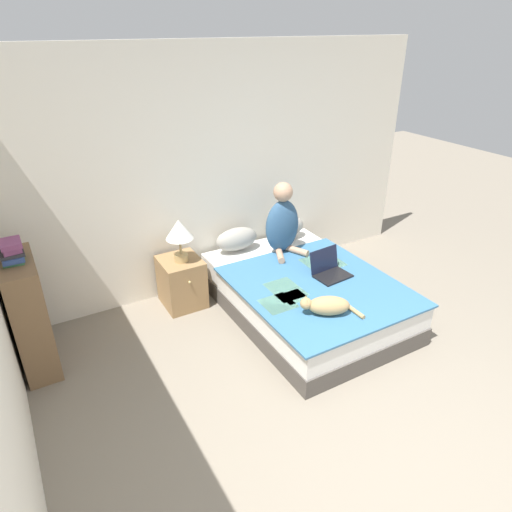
{
  "coord_description": "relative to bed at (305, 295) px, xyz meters",
  "views": [
    {
      "loc": [
        -1.86,
        -1.02,
        2.69
      ],
      "look_at": [
        -0.03,
        2.17,
        0.78
      ],
      "focal_mm": 32.0,
      "sensor_mm": 36.0,
      "label": 1
    }
  ],
  "objects": [
    {
      "name": "nightstand",
      "position": [
        -1.02,
        0.79,
        0.05
      ],
      "size": [
        0.41,
        0.47,
        0.52
      ],
      "color": "#937047",
      "rests_on": "ground_plane"
    },
    {
      "name": "bed",
      "position": [
        0.0,
        0.0,
        0.0
      ],
      "size": [
        1.45,
        2.04,
        0.43
      ],
      "color": "#4C4742",
      "rests_on": "ground_plane"
    },
    {
      "name": "ground_plane",
      "position": [
        -0.52,
        -2.13,
        -0.21
      ],
      "size": [
        16.0,
        16.0,
        0.0
      ],
      "primitive_type": "plane",
      "color": "gray"
    },
    {
      "name": "cat_tabby",
      "position": [
        -0.23,
        -0.62,
        0.31
      ],
      "size": [
        0.45,
        0.38,
        0.17
      ],
      "rotation": [
        0.0,
        0.0,
        2.64
      ],
      "color": "tan",
      "rests_on": "bed"
    },
    {
      "name": "bookshelf",
      "position": [
        -2.46,
        0.52,
        0.29
      ],
      "size": [
        0.27,
        0.66,
        1.02
      ],
      "color": "brown",
      "rests_on": "ground_plane"
    },
    {
      "name": "laptop_open",
      "position": [
        0.22,
        -0.09,
        0.27
      ],
      "size": [
        0.37,
        0.32,
        0.25
      ],
      "rotation": [
        0.0,
        0.0,
        0.09
      ],
      "color": "black",
      "rests_on": "bed"
    },
    {
      "name": "pillow_near",
      "position": [
        -0.32,
        0.88,
        0.35
      ],
      "size": [
        0.49,
        0.24,
        0.25
      ],
      "color": "gray",
      "rests_on": "bed"
    },
    {
      "name": "pillow_far",
      "position": [
        0.32,
        0.88,
        0.35
      ],
      "size": [
        0.49,
        0.24,
        0.25
      ],
      "color": "gray",
      "rests_on": "bed"
    },
    {
      "name": "book_stack_top",
      "position": [
        -2.46,
        0.52,
        0.88
      ],
      "size": [
        0.17,
        0.23,
        0.17
      ],
      "color": "#3D7A51",
      "rests_on": "bookshelf"
    },
    {
      "name": "wall_back",
      "position": [
        -0.52,
        1.09,
        1.06
      ],
      "size": [
        5.2,
        0.05,
        2.55
      ],
      "color": "silver",
      "rests_on": "ground_plane"
    },
    {
      "name": "table_lamp",
      "position": [
        -1.01,
        0.76,
        0.63
      ],
      "size": [
        0.27,
        0.27,
        0.45
      ],
      "color": "tan",
      "rests_on": "nightstand"
    },
    {
      "name": "person_sitting",
      "position": [
        0.1,
        0.6,
        0.56
      ],
      "size": [
        0.4,
        0.38,
        0.78
      ],
      "color": "#33567A",
      "rests_on": "bed"
    }
  ]
}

